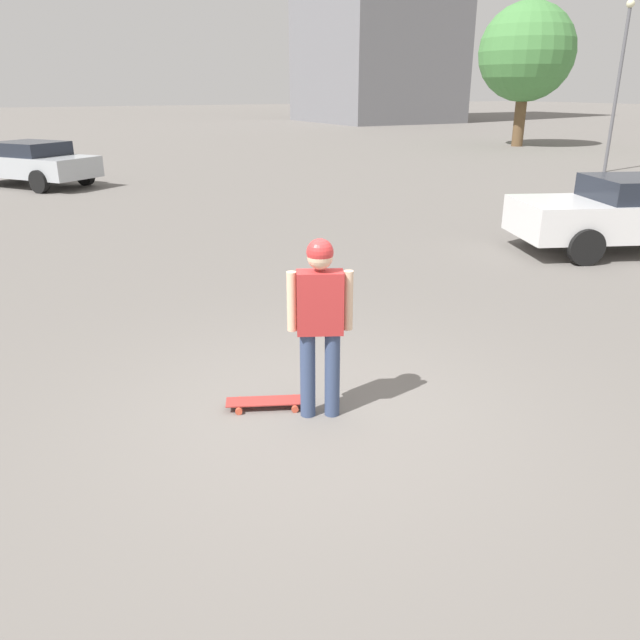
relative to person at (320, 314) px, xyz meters
name	(u,v)px	position (x,y,z in m)	size (l,w,h in m)	color
ground_plane	(320,414)	(0.00, 0.00, -1.04)	(220.00, 220.00, 0.00)	slate
person	(320,314)	(0.00, 0.00, 0.00)	(0.36, 0.56, 1.74)	#38476B
skateboard	(267,402)	(0.36, 0.40, -0.97)	(0.50, 0.82, 0.08)	#A5332D
car_parked_near	(639,212)	(2.86, -8.39, -0.29)	(3.33, 4.94, 1.41)	silver
car_parked_far	(30,163)	(17.49, 1.15, -0.29)	(4.67, 4.06, 1.39)	#ADB2B7
tree_distant	(527,53)	(21.04, -23.18, 3.61)	(4.88, 4.88, 7.12)	brown
lamp_post	(619,75)	(11.39, -18.16, 2.37)	(0.28, 0.28, 5.82)	#59595E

